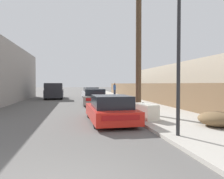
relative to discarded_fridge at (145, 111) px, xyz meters
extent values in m
cube|color=#ADA89E|center=(1.62, 16.70, -0.42)|extent=(4.20, 63.00, 0.12)
cube|color=silver|center=(0.00, 0.00, -0.01)|extent=(0.93, 1.70, 0.68)
cube|color=white|center=(0.00, 0.00, 0.34)|extent=(0.89, 1.63, 0.03)
cube|color=#333335|center=(0.07, 0.52, 0.37)|extent=(0.07, 0.20, 0.02)
cube|color=gray|center=(-0.05, 0.25, 0.36)|extent=(0.64, 0.19, 0.01)
cube|color=gray|center=(0.05, -0.24, 0.36)|extent=(0.64, 0.19, 0.01)
cube|color=red|center=(-1.68, 0.15, -0.05)|extent=(2.03, 4.50, 0.56)
cube|color=black|center=(-1.67, -0.25, 0.51)|extent=(1.69, 2.19, 0.56)
cube|color=#B21414|center=(-1.60, -2.08, 0.05)|extent=(1.46, 0.08, 0.19)
cylinder|color=black|center=(-2.55, 1.50, -0.14)|extent=(0.22, 0.68, 0.67)
cylinder|color=black|center=(-0.91, 1.55, -0.14)|extent=(0.22, 0.68, 0.67)
cylinder|color=black|center=(-2.45, -1.25, -0.14)|extent=(0.22, 0.68, 0.67)
cylinder|color=black|center=(-0.82, -1.20, -0.14)|extent=(0.22, 0.68, 0.67)
cube|color=gray|center=(-1.61, 8.43, 0.01)|extent=(2.21, 4.36, 0.68)
cube|color=black|center=(-1.63, 8.27, 0.62)|extent=(1.79, 2.49, 0.53)
cube|color=#B21414|center=(-1.79, 6.32, 0.13)|extent=(1.45, 0.15, 0.24)
cylinder|color=black|center=(-2.31, 9.81, -0.14)|extent=(0.26, 0.68, 0.67)
cylinder|color=black|center=(-0.70, 9.67, -0.14)|extent=(0.26, 0.68, 0.67)
cylinder|color=black|center=(-2.53, 7.20, -0.14)|extent=(0.26, 0.68, 0.67)
cylinder|color=black|center=(-0.92, 7.06, -0.14)|extent=(0.26, 0.68, 0.67)
cube|color=silver|center=(-1.35, 17.73, 0.00)|extent=(2.21, 4.29, 0.67)
cube|color=black|center=(-1.34, 17.56, 0.59)|extent=(1.80, 2.45, 0.52)
cube|color=#B21414|center=(-1.17, 15.65, 0.11)|extent=(1.45, 0.16, 0.23)
cylinder|color=black|center=(-2.27, 18.94, -0.16)|extent=(0.25, 0.64, 0.62)
cylinder|color=black|center=(-0.66, 19.08, -0.16)|extent=(0.25, 0.64, 0.62)
cylinder|color=black|center=(-2.05, 16.38, -0.16)|extent=(0.25, 0.64, 0.62)
cylinder|color=black|center=(-0.44, 16.52, -0.16)|extent=(0.25, 0.64, 0.62)
cube|color=#232328|center=(-5.76, 17.17, 0.17)|extent=(2.25, 5.79, 0.87)
cube|color=#232328|center=(-5.71, 15.60, 0.99)|extent=(2.01, 2.64, 0.78)
cube|color=black|center=(-5.71, 15.60, 1.02)|extent=(2.05, 2.59, 0.43)
cylinder|color=black|center=(-4.84, 15.43, -0.05)|extent=(0.29, 0.86, 0.85)
cylinder|color=black|center=(-6.56, 15.37, -0.05)|extent=(0.29, 0.86, 0.85)
cylinder|color=black|center=(-4.97, 18.98, -0.05)|extent=(0.29, 0.86, 0.85)
cylinder|color=black|center=(-6.69, 18.92, -0.05)|extent=(0.29, 0.86, 0.85)
cylinder|color=#4C3826|center=(0.29, 2.09, 4.13)|extent=(0.32, 0.32, 8.96)
cylinder|color=#232326|center=(-0.01, -3.43, 2.11)|extent=(0.12, 0.12, 4.92)
ellipsoid|color=brown|center=(2.24, -2.26, -0.07)|extent=(1.45, 1.55, 0.57)
cube|color=brown|center=(3.57, 11.73, 0.50)|extent=(0.08, 39.07, 1.71)
cube|color=beige|center=(8.50, 8.47, 1.34)|extent=(6.00, 23.69, 3.63)
cylinder|color=#282D42|center=(1.79, 18.04, 0.07)|extent=(0.28, 0.28, 0.84)
cylinder|color=#2D5193|center=(1.79, 18.04, 0.82)|extent=(0.34, 0.34, 0.67)
sphere|color=#8C664C|center=(1.79, 18.04, 1.28)|extent=(0.25, 0.25, 0.25)
camera|label=1|loc=(-3.28, -10.00, 1.32)|focal=35.00mm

